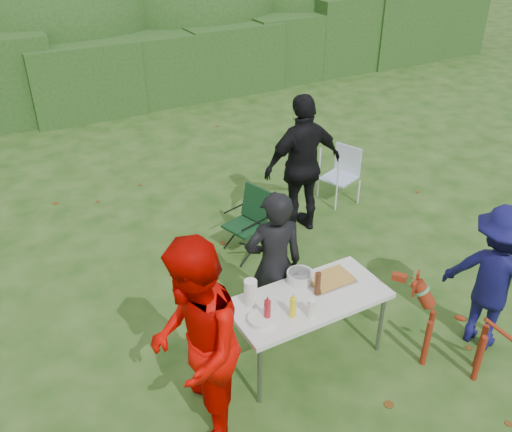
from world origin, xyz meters
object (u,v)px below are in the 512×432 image
person_black_puffy (303,165)px  ketchup_bottle (267,311)px  dog (457,330)px  camping_chair (246,222)px  paper_towel_roll (251,293)px  mustard_bottle (293,307)px  folding_table (309,302)px  child (495,279)px  person_cook (274,266)px  beer_bottle (318,284)px  lawn_chair (339,175)px  person_red_jacket (195,347)px

person_black_puffy → ketchup_bottle: bearing=51.7°
dog → camping_chair: size_ratio=1.13×
ketchup_bottle → paper_towel_roll: (-0.02, 0.27, 0.02)m
mustard_bottle → folding_table: bearing=28.6°
folding_table → ketchup_bottle: ketchup_bottle is taller
dog → camping_chair: dog is taller
child → person_black_puffy: bearing=-11.2°
person_cook → folding_table: bearing=112.3°
beer_bottle → paper_towel_roll: bearing=164.0°
dog → person_cook: bearing=7.2°
beer_bottle → person_cook: bearing=109.4°
mustard_bottle → person_black_puffy: bearing=55.0°
dog → mustard_bottle: mustard_bottle is taller
person_black_puffy → lawn_chair: bearing=-155.6°
folding_table → person_cook: (-0.08, 0.50, 0.13)m
person_black_puffy → dog: person_black_puffy is taller
lawn_chair → dog: bearing=51.4°
beer_bottle → camping_chair: bearing=82.0°
folding_table → child: 1.83m
ketchup_bottle → beer_bottle: (0.59, 0.10, 0.01)m
beer_bottle → lawn_chair: bearing=49.3°
person_cook → beer_bottle: person_cook is taller
child → lawn_chair: size_ratio=1.89×
lawn_chair → paper_towel_roll: bearing=19.3°
person_cook → beer_bottle: (0.18, -0.50, 0.05)m
dog → lawn_chair: bearing=-54.6°
mustard_bottle → paper_towel_roll: (-0.24, 0.33, 0.03)m
person_black_puffy → camping_chair: 1.06m
person_cook → dog: 1.82m
dog → person_red_jacket: bearing=41.7°
paper_towel_roll → person_red_jacket: bearing=-147.8°
paper_towel_roll → beer_bottle: bearing=-16.0°
lawn_chair → beer_bottle: bearing=28.6°
person_black_puffy → lawn_chair: 1.14m
person_cook → person_black_puffy: 2.07m
child → ketchup_bottle: 2.27m
camping_chair → lawn_chair: bearing=179.6°
dog → paper_towel_roll: (-1.67, 0.96, 0.42)m
child → dog: size_ratio=1.63×
person_red_jacket → camping_chair: person_red_jacket is taller
lawn_chair → mustard_bottle: bearing=25.8°
child → beer_bottle: child is taller
ketchup_bottle → beer_bottle: bearing=9.1°
paper_towel_roll → dog: bearing=-30.0°
person_cook → child: (1.78, -1.18, -0.04)m
person_black_puffy → person_red_jacket: bearing=44.0°
child → lawn_chair: bearing=-29.1°
person_black_puffy → child: person_black_puffy is taller
folding_table → beer_bottle: size_ratio=6.25×
lawn_chair → camping_chair: bearing=-4.8°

